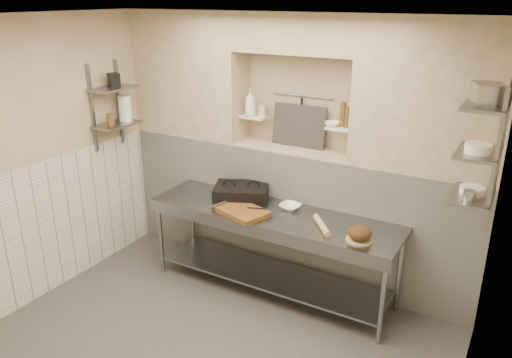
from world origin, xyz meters
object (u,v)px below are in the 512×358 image
Objects in this scene: rolling_pin at (322,225)px; jug_left at (125,108)px; panini_press at (241,193)px; prep_table at (272,236)px; mixing_bowl at (290,207)px; bread_loaf at (360,233)px; cutting_board at (243,211)px; bowl_alcove at (332,124)px; bottle_soap at (250,103)px.

jug_left reaches higher than rolling_pin.
panini_press is at bearing 5.71° from jug_left.
prep_table is 12.44× the size of mixing_bowl.
bread_loaf is (0.39, -0.06, 0.05)m from rolling_pin.
jug_left is (-1.43, -0.14, 0.78)m from panini_press.
rolling_pin is at bearing -36.07° from panini_press.
cutting_board is 0.82m from rolling_pin.
bowl_alcove is (-0.20, 0.63, 0.81)m from rolling_pin.
cutting_board is 1.20m from bread_loaf.
bread_loaf is at bearing -20.54° from mixing_bowl.
bottle_soap is at bearing 21.27° from jug_left.
panini_press is at bearing 167.57° from rolling_pin.
panini_press is (-0.45, 0.15, 0.33)m from prep_table.
rolling_pin reaches higher than cutting_board.
bowl_alcove is 2.32m from jug_left.
panini_press is 3.17× the size of bread_loaf.
panini_press is at bearing 168.37° from bread_loaf.
cutting_board is 1.73× the size of jug_left.
jug_left is at bearing -166.18° from bowl_alcove.
bread_loaf is 1.43× the size of bowl_alcove.
prep_table is 5.28× the size of cutting_board.
bottle_soap is 1.99× the size of bowl_alcove.
panini_press is 1.43m from bread_loaf.
bottle_soap reaches higher than jug_left.
bowl_alcove reaches higher than bread_loaf.
rolling_pin is at bearing -1.90° from jug_left.
bowl_alcove is (0.82, 0.41, 0.76)m from panini_press.
prep_table is 17.54× the size of bowl_alcove.
bottle_soap is at bearing -177.65° from bowl_alcove.
jug_left is (-2.45, 0.08, 0.82)m from rolling_pin.
prep_table is 3.86× the size of panini_press.
cutting_board is 1.67× the size of bottle_soap.
bread_loaf is at bearing -2.95° from jug_left.
bread_loaf is at bearing -9.51° from rolling_pin.
bowl_alcove is (-0.58, 0.70, 0.76)m from bread_loaf.
rolling_pin is (0.81, 0.08, 0.01)m from cutting_board.
jug_left reaches higher than bread_loaf.
jug_left is (-2.25, -0.55, 0.02)m from bowl_alcove.
bottle_soap is at bearing 136.69° from prep_table.
rolling_pin is at bearing -7.16° from prep_table.
bowl_alcove is at bearing 107.21° from rolling_pin.
panini_press is 1.04m from rolling_pin.
rolling_pin is 1.86× the size of bread_loaf.
bread_loaf is 0.75× the size of jug_left.
bread_loaf reaches higher than mixing_bowl.
bottle_soap is at bearing 156.34° from bread_loaf.
bread_loaf is 2.94m from jug_left.
bread_loaf is (1.40, -0.29, 0.00)m from panini_press.
bowl_alcove is (0.62, 0.72, 0.81)m from cutting_board.
bottle_soap is 1.04× the size of jug_left.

